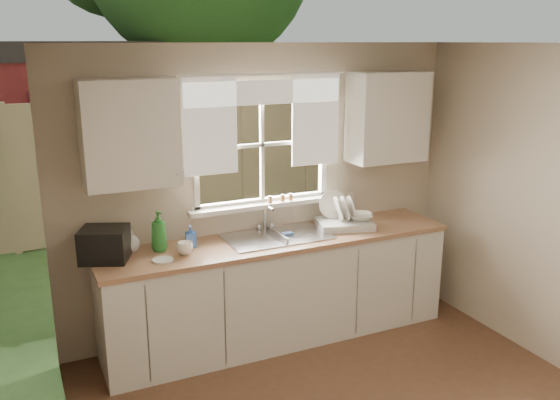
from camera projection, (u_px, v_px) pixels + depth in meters
name	position (u px, v px, depth m)	size (l,w,h in m)	color
room_walls	(407.00, 274.00, 3.36)	(3.62, 4.02, 2.50)	beige
ceiling	(413.00, 44.00, 3.09)	(3.60, 4.00, 0.02)	silver
window	(263.00, 164.00, 5.10)	(1.38, 0.16, 1.06)	white
curtains	(265.00, 113.00, 4.94)	(1.50, 0.03, 0.81)	white
base_cabinets	(279.00, 290.00, 5.10)	(3.00, 0.62, 0.87)	silver
countertop	(278.00, 240.00, 4.98)	(3.04, 0.65, 0.04)	#A87954
upper_cabinet_left	(129.00, 133.00, 4.39)	(0.70, 0.33, 0.80)	silver
upper_cabinet_right	(388.00, 117.00, 5.32)	(0.70, 0.33, 0.80)	silver
wall_outlet	(350.00, 199.00, 5.55)	(0.08, 0.01, 0.12)	beige
sill_jars	(281.00, 198.00, 5.19)	(0.24, 0.04, 0.06)	brown
sink	(277.00, 245.00, 5.02)	(0.88, 0.52, 0.40)	#B7B7BC
dish_rack	(344.00, 220.00, 5.26)	(0.55, 0.47, 0.31)	silver
bowl	(360.00, 217.00, 5.26)	(0.23, 0.23, 0.06)	silver
soap_bottle_a	(159.00, 231.00, 4.64)	(0.12, 0.13, 0.32)	#297D2E
soap_bottle_b	(191.00, 236.00, 4.74)	(0.08, 0.08, 0.18)	#315EB8
soap_bottle_c	(131.00, 240.00, 4.64)	(0.14, 0.14, 0.18)	beige
saucer	(163.00, 260.00, 4.46)	(0.16, 0.16, 0.01)	silver
cup	(185.00, 248.00, 4.59)	(0.13, 0.13, 0.10)	white
black_appliance	(105.00, 244.00, 4.45)	(0.34, 0.30, 0.25)	black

